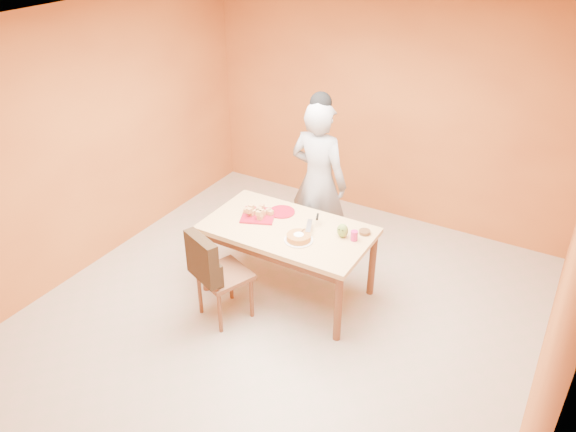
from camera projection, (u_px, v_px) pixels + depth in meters
The scene contains 17 objects.
floor at pixel (276, 321), 5.35m from camera, with size 5.00×5.00×0.00m, color beige.
ceiling at pixel (273, 29), 3.99m from camera, with size 5.00×5.00×0.00m, color silver.
wall_back at pixel (386, 109), 6.54m from camera, with size 4.50×4.50×0.00m, color orange.
wall_left at pixel (84, 143), 5.64m from camera, with size 5.00×5.00×0.00m, color orange.
wall_right at pixel (566, 277), 3.70m from camera, with size 5.00×5.00×0.00m, color orange.
dining_table at pixel (288, 236), 5.42m from camera, with size 1.60×0.90×0.76m.
dining_chair at pixel (223, 273), 5.17m from camera, with size 0.58×0.64×0.96m.
pastry_pile at pixel (258, 211), 5.52m from camera, with size 0.29×0.29×0.09m, color #E7B462, non-canonical shape.
person at pixel (318, 182), 5.92m from camera, with size 0.65×0.43×1.79m, color #939496.
pastry_platter at pixel (258, 216), 5.55m from camera, with size 0.32×0.32×0.02m, color maroon.
red_dinner_plate at pixel (282, 212), 5.62m from camera, with size 0.26×0.26×0.02m, color maroon.
white_cake_plate at pixel (299, 240), 5.17m from camera, with size 0.27×0.27×0.01m, color white.
sponge_cake at pixel (299, 237), 5.15m from camera, with size 0.23×0.23×0.05m, color #C37332.
cake_server at pixel (309, 226), 5.26m from camera, with size 0.05×0.24×0.01m, color silver.
egg_ornament at pixel (343, 231), 5.19m from camera, with size 0.11×0.09×0.14m, color olive.
magenta_glass at pixel (354, 236), 5.15m from camera, with size 0.07×0.07×0.10m, color #C01C68.
checker_tin at pixel (365, 232), 5.27m from camera, with size 0.11×0.11×0.03m, color #38240F.
Camera 1 is at (2.16, -3.51, 3.55)m, focal length 35.00 mm.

